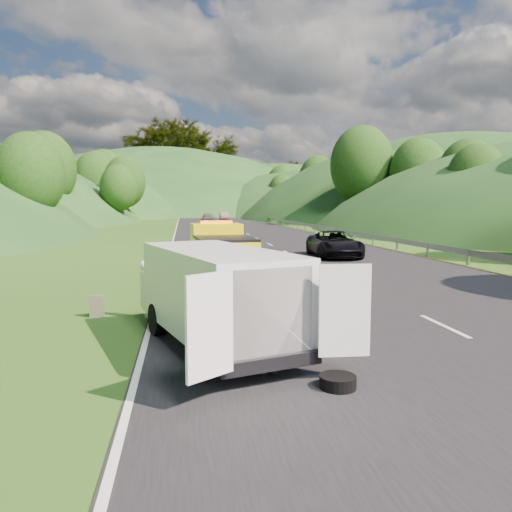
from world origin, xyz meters
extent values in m
plane|color=#38661E|center=(0.00, 0.00, 0.00)|extent=(320.00, 320.00, 0.00)
cube|color=black|center=(3.00, 40.00, 0.01)|extent=(14.00, 200.00, 0.02)
cube|color=gray|center=(10.30, 52.50, 0.00)|extent=(0.06, 140.00, 1.52)
cylinder|color=black|center=(-2.70, 7.46, 0.44)|extent=(0.38, 0.91, 0.89)
cylinder|color=black|center=(-1.01, 7.59, 0.44)|extent=(0.38, 0.91, 0.89)
cylinder|color=black|center=(-2.42, 3.91, 0.44)|extent=(0.38, 0.91, 0.89)
cylinder|color=black|center=(-0.74, 4.04, 0.44)|extent=(0.38, 0.91, 0.89)
cube|color=yellow|center=(-1.80, 6.77, 1.29)|extent=(2.01, 1.56, 1.69)
cube|color=yellow|center=(-1.64, 4.78, 1.07)|extent=(2.18, 3.16, 1.15)
cube|color=black|center=(-1.64, 4.78, 1.69)|extent=(2.18, 3.16, 0.09)
cube|color=black|center=(-1.88, 7.83, 0.80)|extent=(1.85, 1.20, 0.62)
cube|color=black|center=(-1.92, 8.36, 0.62)|extent=(1.87, 0.32, 0.44)
cube|color=yellow|center=(-1.90, 8.14, 1.38)|extent=(1.82, 0.83, 0.97)
cube|color=orange|center=(-1.80, 6.77, 2.18)|extent=(1.26, 0.32, 0.14)
cube|color=black|center=(-1.84, 7.39, 1.60)|extent=(1.69, 0.20, 0.80)
cylinder|color=black|center=(-3.68, -1.76, 0.35)|extent=(0.47, 0.76, 0.71)
cylinder|color=black|center=(-2.15, -1.27, 0.35)|extent=(0.47, 0.76, 0.71)
cylinder|color=black|center=(-2.77, -4.63, 0.35)|extent=(0.47, 0.76, 0.71)
cylinder|color=black|center=(-1.25, -4.15, 0.35)|extent=(0.47, 0.76, 0.71)
cube|color=white|center=(-2.43, -3.04, 1.20)|extent=(3.12, 4.95, 1.64)
cube|color=white|center=(-3.17, -0.71, 0.84)|extent=(1.93, 1.30, 0.89)
cube|color=black|center=(-3.12, -0.88, 1.55)|extent=(1.66, 0.78, 0.74)
cube|color=black|center=(-1.75, -5.19, 1.20)|extent=(1.46, 0.54, 1.42)
cube|color=white|center=(-2.73, -5.92, 1.20)|extent=(0.70, 0.56, 1.51)
cube|color=white|center=(-0.53, -5.23, 1.20)|extent=(0.84, 0.09, 1.51)
cube|color=black|center=(-1.73, -5.28, 0.40)|extent=(1.73, 0.66, 0.22)
imported|color=white|center=(-4.01, -0.11, 0.00)|extent=(0.51, 0.61, 1.47)
imported|color=tan|center=(-1.72, 0.42, 0.00)|extent=(0.63, 0.58, 1.04)
imported|color=black|center=(-1.68, -4.66, 0.00)|extent=(1.20, 0.73, 1.80)
cube|color=#53503E|center=(-5.31, 0.28, 0.28)|extent=(0.35, 0.20, 0.56)
cylinder|color=black|center=(-0.71, -5.49, 0.00)|extent=(0.58, 0.58, 0.20)
imported|color=black|center=(5.05, 13.32, 0.00)|extent=(2.66, 5.22, 1.41)
imported|color=#46474B|center=(0.59, 60.94, 0.00)|extent=(1.85, 4.61, 1.57)
imported|color=brown|center=(4.36, 78.99, 0.00)|extent=(1.49, 4.28, 1.41)
camera|label=1|loc=(-3.08, -12.80, 2.91)|focal=35.00mm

